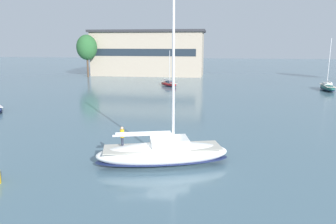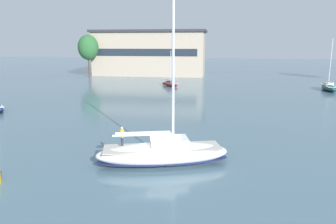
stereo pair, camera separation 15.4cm
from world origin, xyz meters
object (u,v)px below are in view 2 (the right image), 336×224
at_px(tree_shore_left, 88,47).
at_px(sailboat_moored_mid_channel, 329,87).
at_px(sailboat_moored_near_marina, 170,84).
at_px(sailboat_main, 163,152).

relative_size(tree_shore_left, sailboat_moored_mid_channel, 1.14).
bearing_deg(sailboat_moored_near_marina, tree_shore_left, 146.57).
xyz_separation_m(tree_shore_left, sailboat_main, (34.03, -68.36, -7.65)).
height_order(sailboat_main, sailboat_moored_mid_channel, sailboat_main).
bearing_deg(sailboat_main, sailboat_moored_mid_channel, 60.19).
bearing_deg(sailboat_moored_mid_channel, sailboat_main, -119.81).
distance_m(sailboat_main, sailboat_moored_near_marina, 50.95).
xyz_separation_m(tree_shore_left, sailboat_moored_near_marina, (27.08, -17.88, -8.12)).
height_order(sailboat_moored_near_marina, sailboat_moored_mid_channel, sailboat_moored_mid_channel).
distance_m(sailboat_moored_near_marina, sailboat_moored_mid_channel, 34.75).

